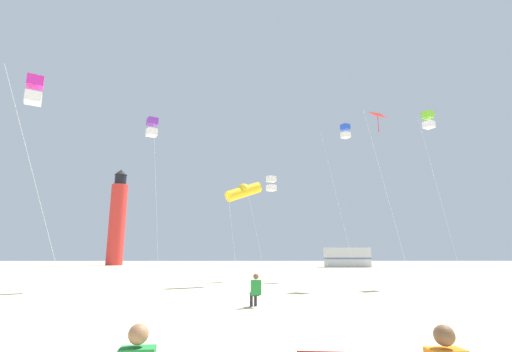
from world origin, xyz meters
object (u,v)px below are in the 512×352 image
Objects in this scene: kite_flyer_standing at (255,289)px; kite_box_blue at (345,131)px; kite_tube_gold at (244,191)px; kite_box_lime at (428,120)px; lighthouse_distant at (117,219)px; kite_diamond_scarlet at (378,121)px; rv_van_silver at (347,257)px; kite_box_magenta at (34,90)px; kite_box_white at (271,184)px; kite_box_violet at (152,127)px.

kite_flyer_standing is 0.09× the size of kite_box_blue.
kite_flyer_standing is 10.95m from kite_tube_gold.
kite_box_lime is 54.56m from lighthouse_distant.
rv_van_silver is (5.89, 32.57, -8.84)m from kite_diamond_scarlet.
kite_tube_gold is at bearing -60.96° from lighthouse_distant.
kite_box_lime is 0.67× the size of lighthouse_distant.
kite_diamond_scarlet reaches higher than kite_box_magenta.
kite_box_white is (1.38, 14.10, 6.56)m from kite_flyer_standing.
kite_box_blue is 7.81m from kite_box_white.
rv_van_silver is (23.00, 40.77, -7.02)m from kite_box_magenta.
kite_box_violet is (-13.93, -7.12, -2.26)m from kite_box_blue.
kite_box_magenta reaches higher than kite_tube_gold.
kite_box_magenta is at bearing -110.07° from kite_box_violet.
kite_box_lime reaches higher than rv_van_silver.
kite_box_white is (-6.24, -0.99, -4.60)m from kite_box_blue.
kite_flyer_standing is 11.97m from kite_box_magenta.
kite_box_violet is at bearing -121.09° from rv_van_silver.
kite_tube_gold is (-8.68, 0.99, -4.42)m from kite_diamond_scarlet.
rv_van_silver is (12.55, 27.10, -5.79)m from kite_box_white.
kite_tube_gold is (-0.65, 9.62, 5.20)m from kite_flyer_standing.
kite_diamond_scarlet reaches higher than kite_box_violet.
rv_van_silver is at bearing -123.69° from kite_flyer_standing.
kite_tube_gold is at bearing 173.47° from kite_diamond_scarlet.
kite_box_lime is at bearing -23.64° from kite_box_white.
kite_diamond_scarlet is 1.41× the size of kite_box_white.
kite_box_violet is at bearing -141.46° from kite_box_white.
kite_diamond_scarlet is 14.38m from kite_box_violet.
kite_box_blue reaches higher than kite_box_violet.
kite_box_white is at bearing -110.59° from kite_flyer_standing.
kite_box_magenta is 0.80× the size of kite_box_lime.
lighthouse_distant is (-31.65, 42.36, -2.39)m from kite_diamond_scarlet.
rv_van_silver is (20.24, 33.23, -8.13)m from kite_box_violet.
kite_flyer_standing is at bearing -108.42° from rv_van_silver.
kite_box_magenta reaches higher than rv_van_silver.
kite_box_lime reaches higher than kite_box_white.
kite_box_magenta is 47.33m from rv_van_silver.
kite_box_lime is at bearing 23.65° from kite_box_magenta.
kite_box_violet is (-6.31, 7.97, 8.90)m from kite_flyer_standing.
rv_van_silver is at bearing 58.65° from kite_box_violet.
kite_box_lime is (11.76, 9.55, 10.06)m from kite_flyer_standing.
kite_flyer_standing is 0.11× the size of kite_diamond_scarlet.
kite_box_lime is (4.15, -5.54, -1.10)m from kite_box_blue.
kite_box_white is 10.11m from kite_box_violet.
kite_box_lime reaches higher than kite_tube_gold.
kite_box_magenta is at bearing -119.17° from rv_van_silver.
lighthouse_distant is at bearing 124.12° from kite_box_white.
kite_box_violet reaches higher than kite_box_white.
kite_flyer_standing is at bearing -65.15° from lighthouse_distant.
kite_box_blue is at bearing -103.33° from rv_van_silver.
kite_box_lime reaches higher than kite_box_violet.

